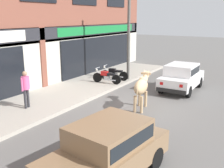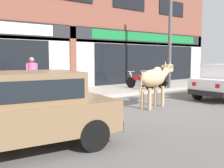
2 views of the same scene
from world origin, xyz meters
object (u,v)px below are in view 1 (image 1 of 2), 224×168
(utility_pole, at_px, (129,30))
(motorcycle_0, at_px, (107,77))
(pedestrian, at_px, (26,86))
(car_1, at_px, (108,148))
(cow, at_px, (141,87))
(car_0, at_px, (182,76))
(motorcycle_1, at_px, (114,74))

(utility_pole, bearing_deg, motorcycle_0, 159.22)
(motorcycle_0, height_order, pedestrian, pedestrian)
(car_1, relative_size, utility_pole, 0.62)
(cow, distance_m, car_1, 5.31)
(utility_pole, bearing_deg, car_0, -94.85)
(cow, bearing_deg, car_0, -9.20)
(car_0, distance_m, pedestrian, 8.13)
(car_1, distance_m, utility_pole, 10.45)
(cow, height_order, pedestrian, pedestrian)
(pedestrian, relative_size, utility_pole, 0.27)
(car_0, relative_size, pedestrian, 2.26)
(motorcycle_1, relative_size, pedestrian, 1.13)
(car_1, relative_size, motorcycle_1, 2.07)
(cow, relative_size, utility_pole, 0.35)
(motorcycle_0, distance_m, motorcycle_1, 0.96)
(car_1, xyz_separation_m, utility_pole, (9.22, 4.31, 2.34))
(cow, bearing_deg, pedestrian, 124.99)
(car_1, xyz_separation_m, pedestrian, (2.28, 5.52, 0.32))
(car_0, distance_m, utility_pole, 4.18)
(motorcycle_0, relative_size, motorcycle_1, 1.00)
(cow, bearing_deg, motorcycle_1, 44.65)
(motorcycle_0, bearing_deg, motorcycle_1, 3.37)
(car_0, xyz_separation_m, motorcycle_0, (-1.27, 4.04, -0.28))
(car_0, relative_size, car_1, 0.97)
(motorcycle_1, bearing_deg, cow, -135.35)
(cow, xyz_separation_m, car_1, (-5.10, -1.49, -0.19))
(car_1, height_order, motorcycle_0, car_1)
(cow, distance_m, utility_pole, 5.44)
(cow, relative_size, pedestrian, 1.33)
(car_1, bearing_deg, motorcycle_0, 32.64)
(motorcycle_0, distance_m, utility_pole, 3.10)
(car_0, bearing_deg, motorcycle_1, 94.32)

